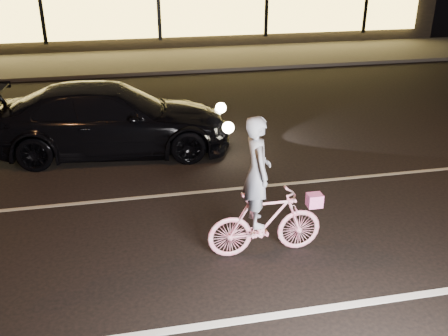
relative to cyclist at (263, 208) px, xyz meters
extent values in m
plane|color=black|center=(-0.18, 0.13, -0.77)|extent=(90.00, 90.00, 0.00)
cube|color=silver|center=(-0.18, -1.37, -0.76)|extent=(60.00, 0.12, 0.01)
cube|color=gray|center=(-0.18, 2.13, -0.76)|extent=(60.00, 0.10, 0.01)
cube|color=#383533|center=(-0.18, 13.13, -0.71)|extent=(30.00, 4.00, 0.12)
cube|color=#FFD259|center=(-0.18, 15.03, 0.83)|extent=(23.00, 0.15, 2.00)
cube|color=black|center=(-4.68, 14.95, 0.83)|extent=(0.15, 0.08, 2.20)
cube|color=black|center=(-0.18, 14.95, 0.83)|extent=(0.15, 0.08, 2.20)
cube|color=black|center=(4.32, 14.95, 0.83)|extent=(0.15, 0.08, 2.20)
cube|color=black|center=(8.82, 14.95, 0.83)|extent=(0.15, 0.08, 2.20)
imported|color=#FF3B6F|center=(0.04, 0.00, -0.25)|extent=(1.71, 0.48, 1.03)
imported|color=silver|center=(-0.11, 0.00, 0.58)|extent=(0.39, 0.59, 1.62)
cube|color=#E742A8|center=(0.78, 0.00, 0.04)|extent=(0.22, 0.18, 0.20)
imported|color=black|center=(-2.14, 4.50, -0.02)|extent=(5.29, 2.51, 1.49)
sphere|color=#FFF2BF|center=(0.38, 4.97, -0.09)|extent=(0.25, 0.25, 0.25)
sphere|color=#FFF2BF|center=(0.26, 3.61, -0.09)|extent=(0.25, 0.25, 0.25)
camera|label=1|loc=(-1.81, -6.02, 3.50)|focal=40.00mm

